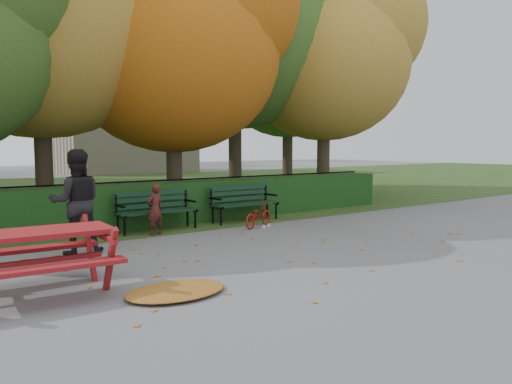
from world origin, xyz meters
TOP-DOWN VIEW (x-y plane):
  - ground at (0.00, 0.00)m, footprint 90.00×90.00m
  - grass_strip at (0.00, 14.00)m, footprint 90.00×90.00m
  - building_right at (8.00, 28.00)m, footprint 9.00×6.00m
  - hedge at (0.00, 4.50)m, footprint 13.00×0.90m
  - iron_fence at (0.00, 5.30)m, footprint 14.00×0.04m
  - tree_b at (-2.44, 6.75)m, footprint 6.72×6.40m
  - tree_c at (0.83, 5.96)m, footprint 6.30×6.00m
  - tree_d at (3.88, 7.23)m, footprint 7.14×6.80m
  - tree_e at (6.52, 5.77)m, footprint 6.09×5.80m
  - tree_g at (8.33, 9.76)m, footprint 6.30×6.00m
  - bench_left at (-1.30, 3.70)m, footprint 1.80×0.57m
  - bench_right at (1.10, 3.70)m, footprint 1.80×0.57m
  - picnic_table at (-4.69, 0.19)m, footprint 2.02×1.67m
  - leaf_pile at (-3.23, -0.87)m, footprint 1.39×1.00m
  - leaf_scatter at (0.00, 0.30)m, footprint 9.00×5.70m
  - child at (-1.55, 3.20)m, footprint 0.46×0.36m
  - adult at (-3.47, 2.33)m, footprint 1.04×0.90m
  - bicycle at (0.81, 2.69)m, footprint 1.14×0.75m

SIDE VIEW (x-z plane):
  - ground at x=0.00m, z-range 0.00..0.00m
  - grass_strip at x=0.00m, z-range 0.01..0.01m
  - leaf_scatter at x=0.00m, z-range 0.00..0.01m
  - leaf_pile at x=-3.23m, z-range 0.00..0.09m
  - bicycle at x=0.81m, z-range 0.00..0.56m
  - hedge at x=0.00m, z-range 0.00..1.00m
  - bench_left at x=-1.30m, z-range 0.08..0.96m
  - bench_right at x=1.10m, z-range 0.08..0.96m
  - iron_fence at x=0.00m, z-range 0.03..1.05m
  - child at x=-1.55m, z-range 0.00..1.10m
  - picnic_table at x=-4.69m, z-range 0.17..1.11m
  - adult at x=-3.47m, z-range 0.00..1.84m
  - tree_c at x=0.83m, z-range 0.82..8.82m
  - tree_e at x=6.52m, z-range 1.01..9.16m
  - tree_g at x=8.33m, z-range 1.10..9.65m
  - tree_b at x=-2.44m, z-range 1.01..9.80m
  - tree_d at x=3.88m, z-range 1.19..10.77m
  - building_right at x=8.00m, z-range 0.00..12.00m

